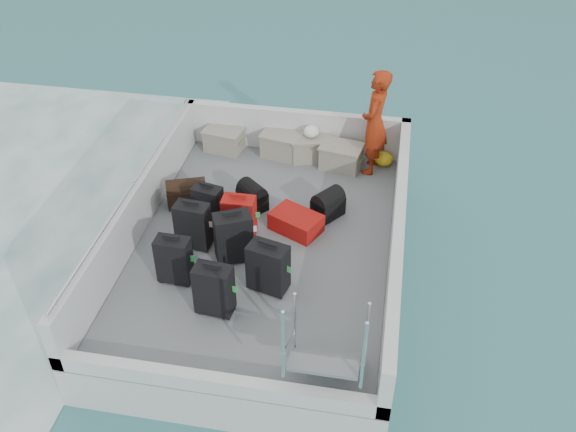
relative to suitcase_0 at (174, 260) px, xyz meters
name	(u,v)px	position (x,y,z in m)	size (l,w,h in m)	color
ground	(265,276)	(0.92, 0.91, -0.94)	(160.00, 160.00, 0.00)	#175352
ferry_hull	(265,260)	(0.92, 0.91, -0.64)	(3.60, 5.00, 0.60)	silver
deck	(264,243)	(0.92, 0.91, -0.33)	(3.30, 4.70, 0.02)	slate
deck_fittings	(285,239)	(1.27, 0.59, 0.05)	(3.60, 5.00, 0.90)	silver
suitcase_0	(174,260)	(0.00, 0.00, 0.00)	(0.41, 0.23, 0.64)	black
suitcase_1	(193,226)	(0.03, 0.68, 0.01)	(0.44, 0.25, 0.66)	black
suitcase_2	(208,205)	(0.08, 1.22, -0.04)	(0.39, 0.23, 0.57)	black
suitcase_3	(214,290)	(0.62, -0.43, 0.01)	(0.44, 0.25, 0.67)	black
suitcase_4	(233,238)	(0.61, 0.53, 0.02)	(0.47, 0.28, 0.69)	black
suitcase_5	(239,217)	(0.57, 1.01, -0.02)	(0.43, 0.26, 0.60)	#9A160B
suitcase_6	(268,268)	(1.16, 0.06, 0.01)	(0.47, 0.28, 0.65)	black
suitcase_8	(296,222)	(1.29, 1.25, -0.19)	(0.43, 0.66, 0.26)	#9A160B
duffel_0	(187,195)	(-0.35, 1.57, -0.16)	(0.55, 0.30, 0.32)	black
duffel_1	(252,198)	(0.60, 1.65, -0.16)	(0.40, 0.30, 0.32)	black
duffel_2	(328,206)	(1.68, 1.66, -0.16)	(0.42, 0.30, 0.32)	black
crate_0	(224,140)	(-0.20, 3.11, -0.15)	(0.57, 0.40, 0.35)	gray
crate_1	(283,145)	(0.76, 3.11, -0.14)	(0.61, 0.42, 0.37)	gray
crate_2	(311,148)	(1.21, 3.11, -0.14)	(0.60, 0.42, 0.36)	gray
crate_3	(341,157)	(1.72, 2.93, -0.14)	(0.60, 0.41, 0.36)	gray
yellow_bag	(384,159)	(2.37, 3.11, -0.21)	(0.28, 0.26, 0.22)	gold
white_bag	(311,133)	(1.21, 3.11, 0.13)	(0.24, 0.24, 0.18)	white
passenger	(375,123)	(2.18, 2.95, 0.50)	(0.61, 0.39, 1.65)	red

